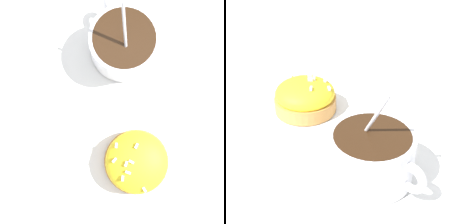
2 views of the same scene
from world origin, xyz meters
TOP-DOWN VIEW (x-y plane):
  - ground_plane at (0.00, 0.00)m, footprint 3.00×3.00m
  - paper_napkin at (0.00, 0.00)m, footprint 0.34×0.32m
  - coffee_cup at (0.08, -0.01)m, footprint 0.12×0.09m
  - frosted_pastry at (-0.08, -0.01)m, footprint 0.09×0.09m

SIDE VIEW (x-z plane):
  - ground_plane at x=0.00m, z-range 0.00..0.00m
  - paper_napkin at x=0.00m, z-range 0.00..0.00m
  - frosted_pastry at x=-0.08m, z-range 0.00..0.05m
  - coffee_cup at x=0.08m, z-range -0.02..0.09m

